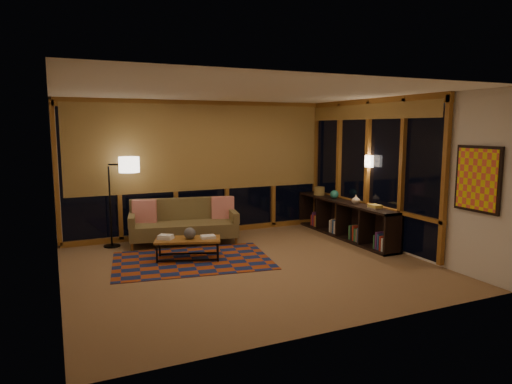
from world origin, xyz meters
name	(u,v)px	position (x,y,z in m)	size (l,w,h in m)	color
floor	(249,266)	(0.00, 0.00, 0.00)	(5.50, 5.00, 0.01)	#976F4D
ceiling	(249,92)	(0.00, 0.00, 2.70)	(5.50, 5.00, 0.01)	white
walls	(249,181)	(0.00, 0.00, 1.35)	(5.51, 5.01, 2.70)	silver
window_wall_back	(201,168)	(0.00, 2.43, 1.35)	(5.30, 0.16, 2.60)	#944E1D
window_wall_right	(366,171)	(2.68, 0.60, 1.35)	(0.16, 3.70, 2.60)	#944E1D
wall_art	(477,179)	(2.71, -1.85, 1.45)	(0.06, 0.74, 0.94)	#EA5231
wall_sconce	(369,161)	(2.62, 0.45, 1.55)	(0.12, 0.18, 0.22)	#F2E4CB
sofa	(184,222)	(-0.55, 1.83, 0.40)	(1.98, 0.80, 0.81)	brown
pillow_left	(144,211)	(-1.22, 2.12, 0.62)	(0.44, 0.15, 0.44)	red
pillow_right	(223,207)	(0.26, 1.89, 0.62)	(0.44, 0.15, 0.44)	red
area_rug	(192,260)	(-0.74, 0.65, 0.01)	(2.52, 1.68, 0.01)	#8F3611
coffee_table	(188,249)	(-0.77, 0.76, 0.18)	(1.06, 0.49, 0.35)	#944E1D
book_stack_a	(165,237)	(-1.12, 0.89, 0.39)	(0.23, 0.18, 0.07)	white
book_stack_b	(208,237)	(-0.46, 0.64, 0.37)	(0.21, 0.17, 0.04)	white
ceramic_pot	(190,233)	(-0.75, 0.74, 0.45)	(0.19, 0.19, 0.19)	black
floor_lamp	(110,202)	(-1.83, 2.15, 0.83)	(0.55, 0.36, 1.66)	black
bookshelf	(344,219)	(2.49, 1.00, 0.36)	(0.40, 2.92, 0.73)	black
basket	(319,191)	(2.47, 1.91, 0.82)	(0.23, 0.23, 0.17)	olive
teal_bowl	(334,194)	(2.49, 1.36, 0.81)	(0.17, 0.17, 0.17)	#237565
vase	(356,199)	(2.49, 0.64, 0.82)	(0.16, 0.16, 0.17)	tan
shelf_book_stack	(375,207)	(2.49, 0.07, 0.76)	(0.15, 0.21, 0.06)	white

